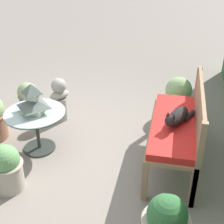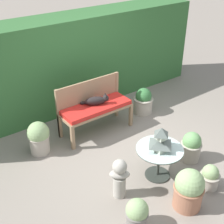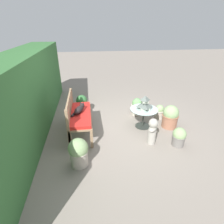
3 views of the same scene
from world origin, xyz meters
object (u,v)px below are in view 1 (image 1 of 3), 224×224
at_px(potted_plant_hedge_corner, 28,97).
at_px(garden_bench, 174,128).
at_px(garden_bust, 60,98).
at_px(potted_plant_bench_left, 178,96).
at_px(patio_table, 36,120).
at_px(potted_plant_patio_mid, 6,168).
at_px(cat, 177,117).
at_px(pagoda_birdhouse, 33,100).

bearing_deg(potted_plant_hedge_corner, garden_bench, 68.95).
height_order(garden_bust, potted_plant_bench_left, garden_bust).
height_order(patio_table, potted_plant_bench_left, potted_plant_bench_left).
bearing_deg(patio_table, potted_plant_patio_mid, -1.99).
relative_size(cat, potted_plant_hedge_corner, 1.05).
height_order(patio_table, potted_plant_patio_mid, same).
relative_size(potted_plant_bench_left, potted_plant_patio_mid, 1.13).
xyz_separation_m(cat, garden_bust, (-0.71, -1.64, -0.30)).
bearing_deg(potted_plant_patio_mid, potted_plant_hedge_corner, -161.93).
height_order(potted_plant_bench_left, potted_plant_hedge_corner, potted_plant_bench_left).
distance_m(garden_bust, potted_plant_hedge_corner, 0.61).
xyz_separation_m(cat, potted_plant_hedge_corner, (-0.88, -2.22, -0.42)).
distance_m(cat, potted_plant_bench_left, 1.25).
distance_m(cat, garden_bust, 1.81).
distance_m(patio_table, potted_plant_hedge_corner, 1.09).
bearing_deg(patio_table, cat, 91.25).
bearing_deg(potted_plant_bench_left, cat, -0.37).
relative_size(garden_bench, cat, 2.91).
bearing_deg(pagoda_birdhouse, potted_plant_bench_left, 126.59).
height_order(patio_table, garden_bust, garden_bust).
distance_m(garden_bench, patio_table, 1.64).
bearing_deg(patio_table, potted_plant_hedge_corner, -148.48).
height_order(garden_bust, potted_plant_hedge_corner, garden_bust).
bearing_deg(pagoda_birdhouse, potted_plant_patio_mid, -1.99).
relative_size(potted_plant_bench_left, potted_plant_hedge_corner, 1.33).
distance_m(patio_table, garden_bust, 0.75).
xyz_separation_m(pagoda_birdhouse, garden_bust, (-0.75, 0.02, -0.34)).
bearing_deg(cat, potted_plant_patio_mid, -42.53).
xyz_separation_m(cat, patio_table, (0.04, -1.66, -0.23)).
bearing_deg(garden_bench, potted_plant_patio_mid, -64.49).
distance_m(potted_plant_patio_mid, potted_plant_hedge_corner, 1.72).
relative_size(cat, patio_table, 0.65).
bearing_deg(cat, potted_plant_hedge_corner, -88.37).
bearing_deg(pagoda_birdhouse, potted_plant_hedge_corner, -148.48).
bearing_deg(garden_bench, pagoda_birdhouse, -87.64).
xyz_separation_m(garden_bust, potted_plant_hedge_corner, (-0.16, -0.58, -0.12)).
bearing_deg(potted_plant_hedge_corner, patio_table, 31.52).
bearing_deg(cat, garden_bust, -90.42).
height_order(garden_bench, cat, cat).
relative_size(garden_bench, potted_plant_hedge_corner, 3.05).
height_order(cat, potted_plant_hedge_corner, cat).
bearing_deg(potted_plant_bench_left, garden_bench, -1.59).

